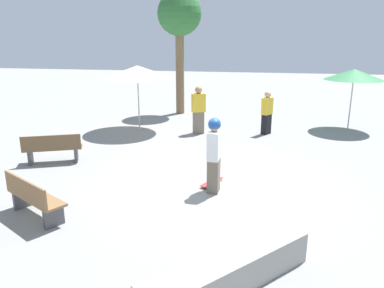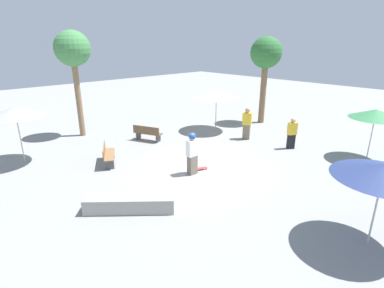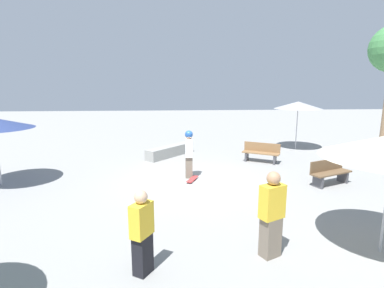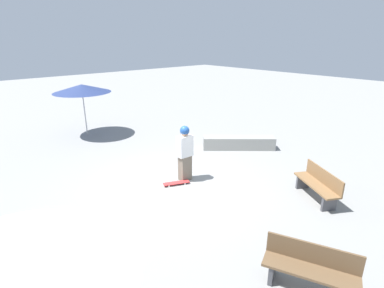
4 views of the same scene
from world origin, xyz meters
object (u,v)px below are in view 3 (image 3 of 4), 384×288
Objects in this scene: skater_main at (189,152)px; shade_umbrella_grey at (298,105)px; bystander_watching at (142,233)px; concrete_ledge at (170,151)px; skateboard at (192,179)px; bench_near at (261,153)px; bystander_far at (272,215)px; bench_far at (330,172)px.

skater_main is 7.73m from shade_umbrella_grey.
bystander_watching is at bearing 145.15° from shade_umbrella_grey.
concrete_ledge is 7.14m from shade_umbrella_grey.
bystander_watching reaches higher than skateboard.
bench_near is at bearing -179.36° from bystander_watching.
bench_near is at bearing -109.54° from concrete_ledge.
bystander_far is at bearing 129.88° from bystander_watching.
bystander_watching is at bearing 14.19° from bench_far.
skater_main is at bearing 77.52° from bystander_far.
concrete_ledge is 0.99× the size of shade_umbrella_grey.
skateboard is 4.04m from bench_near.
skater_main is at bearing -143.98° from skateboard.
bench_near is 1.01× the size of bystander_watching.
concrete_ledge is at bearing -144.84° from skateboard.
shade_umbrella_grey is at bearing -125.33° from bench_far.
skater_main is 2.16× the size of skateboard.
bench_far is at bearing 78.99° from skater_main.
skater_main is 0.70× the size of shade_umbrella_grey.
concrete_ledge is at bearing 10.49° from bench_near.
bench_near is 0.64× the size of shade_umbrella_grey.
bench_far is (-0.73, -4.68, 0.37)m from skateboard.
skateboard is 8.13m from shade_umbrella_grey.
shade_umbrella_grey is (5.08, -5.93, 2.27)m from skateboard.
bystander_watching is (-5.71, 1.19, -0.15)m from skater_main.
shade_umbrella_grey is 11.13m from bystander_far.
bystander_far is at bearing 37.33° from skateboard.
bench_far is at bearing 144.82° from bench_near.
skater_main is 0.99m from skateboard.
shade_umbrella_grey is (2.66, -2.70, 1.90)m from bench_near.
bench_far reaches higher than concrete_ledge.
bench_near and bench_far have the same top height.
bystander_far is at bearing 104.54° from bench_near.
bystander_far is at bearing -167.16° from concrete_ledge.
skater_main is at bearing 127.65° from shade_umbrella_grey.
bystander_far reaches higher than skater_main.
skater_main reaches higher than bystander_watching.
bystander_watching reaches higher than bench_far.
shade_umbrella_grey is 1.58× the size of bystander_watching.
bench_far is (-4.57, -5.47, 0.18)m from concrete_ledge.
bystander_watching is (-4.55, 5.96, 0.37)m from bench_far.
bench_near is 4.24m from shade_umbrella_grey.
skater_main is 5.48m from bystander_far.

